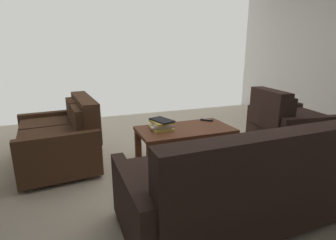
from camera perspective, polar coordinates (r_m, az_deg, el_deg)
name	(u,v)px	position (r m, az deg, el deg)	size (l,w,h in m)	color
ground_plane	(192,167)	(3.20, 5.29, -10.34)	(5.68, 5.67, 0.01)	beige
sofa_main	(248,182)	(2.21, 17.18, -12.89)	(1.99, 0.91, 0.86)	black
loveseat_near	(62,138)	(3.40, -22.20, -3.58)	(0.96, 1.28, 0.82)	black
coffee_table	(185,134)	(3.15, 3.76, -3.01)	(1.13, 0.61, 0.46)	brown
armchair_side	(287,127)	(3.86, 24.74, -1.37)	(0.98, 0.97, 0.88)	black
book_stack	(161,124)	(3.09, -1.45, -0.97)	(0.30, 0.34, 0.11)	#E0CC4C
tv_remote	(207,120)	(3.48, 8.50, -0.01)	(0.14, 0.15, 0.02)	black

